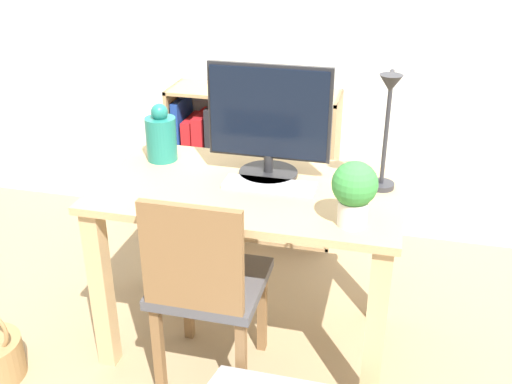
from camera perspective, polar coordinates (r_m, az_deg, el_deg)
name	(u,v)px	position (r m, az deg, el deg)	size (l,w,h in m)	color
ground_plane	(250,337)	(2.69, -0.53, -13.68)	(10.00, 10.00, 0.00)	#997F5B
desk	(250,220)	(2.36, -0.59, -2.73)	(1.16, 0.67, 0.73)	tan
monitor	(269,119)	(2.30, 1.24, 6.94)	(0.48, 0.23, 0.44)	#232326
keyboard	(270,185)	(2.28, 1.31, 0.62)	(0.35, 0.11, 0.02)	#B2B2B7
vase	(161,136)	(2.52, -9.02, 5.27)	(0.13, 0.13, 0.24)	#1E7266
desk_lamp	(387,122)	(2.17, 12.37, 6.57)	(0.10, 0.19, 0.46)	#2D2D33
potted_plant	(354,190)	(1.99, 9.35, 0.19)	(0.15, 0.15, 0.23)	silver
chair	(205,283)	(2.23, -4.87, -8.64)	(0.40, 0.40, 0.83)	#4C4C51
bookshelf	(223,169)	(3.35, -3.13, 2.24)	(0.90, 0.28, 0.83)	tan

